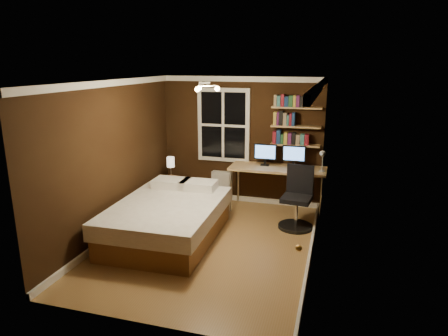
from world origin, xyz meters
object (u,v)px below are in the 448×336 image
(bedside_lamp, at_px, (171,168))
(bed, at_px, (168,219))
(radiator, at_px, (222,186))
(monitor_left, at_px, (265,155))
(nightstand, at_px, (172,191))
(desk, at_px, (278,170))
(desk_lamp, at_px, (322,161))
(monitor_right, at_px, (294,157))
(office_chair, at_px, (297,204))

(bedside_lamp, bearing_deg, bed, -68.67)
(radiator, relative_size, monitor_left, 1.43)
(nightstand, height_order, monitor_left, monitor_left)
(bed, relative_size, radiator, 3.63)
(desk, bearing_deg, bedside_lamp, -173.51)
(bed, xyz_separation_m, desk_lamp, (2.30, 1.58, 0.75))
(bed, height_order, desk, desk)
(radiator, relative_size, desk, 0.34)
(bed, xyz_separation_m, bedside_lamp, (-0.58, 1.50, 0.43))
(desk, xyz_separation_m, monitor_left, (-0.26, 0.09, 0.27))
(radiator, xyz_separation_m, monitor_right, (1.44, -0.15, 0.75))
(nightstand, height_order, monitor_right, monitor_right)
(bed, xyz_separation_m, monitor_right, (1.77, 1.82, 0.74))
(bed, relative_size, bedside_lamp, 5.12)
(nightstand, height_order, radiator, radiator)
(nightstand, relative_size, desk, 0.30)
(desk, distance_m, monitor_right, 0.40)
(nightstand, relative_size, monitor_right, 1.24)
(bed, distance_m, office_chair, 2.20)
(office_chair, bearing_deg, monitor_left, 138.15)
(monitor_right, height_order, desk_lamp, desk_lamp)
(radiator, bearing_deg, bedside_lamp, -152.16)
(bedside_lamp, distance_m, monitor_left, 1.87)
(bedside_lamp, xyz_separation_m, desk, (2.07, 0.24, 0.04))
(nightstand, xyz_separation_m, desk, (2.07, 0.24, 0.52))
(bedside_lamp, bearing_deg, monitor_left, 10.18)
(desk_lamp, bearing_deg, monitor_left, 167.11)
(office_chair, bearing_deg, monitor_right, 108.58)
(nightstand, relative_size, desk_lamp, 1.21)
(nightstand, height_order, desk_lamp, desk_lamp)
(bed, height_order, office_chair, office_chair)
(radiator, bearing_deg, office_chair, -30.45)
(monitor_left, relative_size, office_chair, 0.40)
(bedside_lamp, distance_m, desk, 2.09)
(monitor_right, bearing_deg, bed, -134.15)
(bed, distance_m, desk_lamp, 2.88)
(bed, distance_m, monitor_right, 2.64)
(monitor_right, relative_size, office_chair, 0.40)
(office_chair, bearing_deg, desk, 128.97)
(monitor_right, xyz_separation_m, desk_lamp, (0.53, -0.24, 0.01))
(bedside_lamp, distance_m, radiator, 1.12)
(nightstand, relative_size, monitor_left, 1.24)
(desk, relative_size, monitor_right, 4.15)
(nightstand, distance_m, monitor_left, 2.00)
(radiator, height_order, desk_lamp, desk_lamp)
(desk, height_order, monitor_right, monitor_right)
(monitor_left, relative_size, desk_lamp, 0.98)
(desk_lamp, bearing_deg, monitor_right, 155.15)
(radiator, height_order, office_chair, office_chair)
(radiator, bearing_deg, desk, -11.84)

